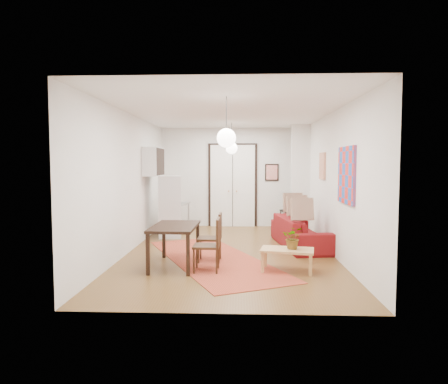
{
  "coord_description": "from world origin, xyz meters",
  "views": [
    {
      "loc": [
        0.21,
        -8.29,
        1.84
      ],
      "look_at": [
        -0.12,
        0.15,
        1.25
      ],
      "focal_mm": 32.0,
      "sensor_mm": 36.0,
      "label": 1
    }
  ],
  "objects_px": {
    "sofa": "(301,232)",
    "kitchen_counter": "(176,215)",
    "dining_table": "(175,230)",
    "dining_chair_far": "(207,240)",
    "black_side_chair": "(290,207)",
    "dining_chair_near": "(210,233)",
    "fridge": "(170,207)",
    "coffee_table": "(287,252)"
  },
  "relations": [
    {
      "from": "sofa",
      "to": "coffee_table",
      "type": "distance_m",
      "value": 2.2
    },
    {
      "from": "coffee_table",
      "to": "dining_chair_far",
      "type": "distance_m",
      "value": 1.4
    },
    {
      "from": "kitchen_counter",
      "to": "black_side_chair",
      "type": "distance_m",
      "value": 3.32
    },
    {
      "from": "kitchen_counter",
      "to": "dining_chair_near",
      "type": "distance_m",
      "value": 3.19
    },
    {
      "from": "sofa",
      "to": "coffee_table",
      "type": "height_order",
      "value": "sofa"
    },
    {
      "from": "dining_chair_far",
      "to": "black_side_chair",
      "type": "relative_size",
      "value": 0.9
    },
    {
      "from": "dining_table",
      "to": "black_side_chair",
      "type": "distance_m",
      "value": 5.18
    },
    {
      "from": "black_side_chair",
      "to": "dining_chair_far",
      "type": "bearing_deg",
      "value": 53.08
    },
    {
      "from": "sofa",
      "to": "kitchen_counter",
      "type": "bearing_deg",
      "value": 54.65
    },
    {
      "from": "sofa",
      "to": "kitchen_counter",
      "type": "relative_size",
      "value": 2.06
    },
    {
      "from": "sofa",
      "to": "dining_chair_far",
      "type": "height_order",
      "value": "dining_chair_far"
    },
    {
      "from": "dining_chair_near",
      "to": "kitchen_counter",
      "type": "bearing_deg",
      "value": -157.84
    },
    {
      "from": "fridge",
      "to": "dining_chair_far",
      "type": "relative_size",
      "value": 1.68
    },
    {
      "from": "dining_chair_near",
      "to": "dining_chair_far",
      "type": "distance_m",
      "value": 0.7
    },
    {
      "from": "sofa",
      "to": "fridge",
      "type": "distance_m",
      "value": 3.31
    },
    {
      "from": "dining_chair_near",
      "to": "dining_chair_far",
      "type": "relative_size",
      "value": 1.0
    },
    {
      "from": "dining_table",
      "to": "dining_chair_near",
      "type": "distance_m",
      "value": 0.76
    },
    {
      "from": "sofa",
      "to": "dining_chair_near",
      "type": "bearing_deg",
      "value": 117.45
    },
    {
      "from": "kitchen_counter",
      "to": "dining_table",
      "type": "xyz_separation_m",
      "value": [
        0.53,
        -3.42,
        0.17
      ]
    },
    {
      "from": "black_side_chair",
      "to": "sofa",
      "type": "bearing_deg",
      "value": 74.71
    },
    {
      "from": "sofa",
      "to": "dining_table",
      "type": "relative_size",
      "value": 1.67
    },
    {
      "from": "coffee_table",
      "to": "black_side_chair",
      "type": "relative_size",
      "value": 0.94
    },
    {
      "from": "dining_chair_far",
      "to": "dining_chair_near",
      "type": "bearing_deg",
      "value": -178.67
    },
    {
      "from": "dining_chair_far",
      "to": "black_side_chair",
      "type": "bearing_deg",
      "value": 158.3
    },
    {
      "from": "fridge",
      "to": "dining_chair_near",
      "type": "bearing_deg",
      "value": -71.64
    },
    {
      "from": "black_side_chair",
      "to": "dining_chair_near",
      "type": "bearing_deg",
      "value": 49.6
    },
    {
      "from": "sofa",
      "to": "dining_table",
      "type": "height_order",
      "value": "dining_table"
    },
    {
      "from": "coffee_table",
      "to": "dining_table",
      "type": "bearing_deg",
      "value": 171.35
    },
    {
      "from": "fridge",
      "to": "black_side_chair",
      "type": "relative_size",
      "value": 1.51
    },
    {
      "from": "fridge",
      "to": "black_side_chair",
      "type": "xyz_separation_m",
      "value": [
        3.19,
        1.65,
        -0.17
      ]
    },
    {
      "from": "dining_table",
      "to": "dining_chair_far",
      "type": "height_order",
      "value": "dining_chair_far"
    },
    {
      "from": "sofa",
      "to": "kitchen_counter",
      "type": "distance_m",
      "value": 3.47
    },
    {
      "from": "fridge",
      "to": "sofa",
      "type": "bearing_deg",
      "value": -25.7
    },
    {
      "from": "coffee_table",
      "to": "fridge",
      "type": "relative_size",
      "value": 0.62
    },
    {
      "from": "dining_table",
      "to": "dining_chair_near",
      "type": "bearing_deg",
      "value": 36.35
    },
    {
      "from": "fridge",
      "to": "dining_chair_near",
      "type": "height_order",
      "value": "fridge"
    },
    {
      "from": "kitchen_counter",
      "to": "dining_chair_near",
      "type": "bearing_deg",
      "value": -61.17
    },
    {
      "from": "coffee_table",
      "to": "sofa",
      "type": "bearing_deg",
      "value": 75.15
    },
    {
      "from": "kitchen_counter",
      "to": "dining_chair_near",
      "type": "height_order",
      "value": "dining_chair_near"
    },
    {
      "from": "fridge",
      "to": "dining_chair_far",
      "type": "height_order",
      "value": "fridge"
    },
    {
      "from": "kitchen_counter",
      "to": "dining_table",
      "type": "relative_size",
      "value": 0.81
    },
    {
      "from": "dining_chair_near",
      "to": "sofa",
      "type": "bearing_deg",
      "value": 126.77
    }
  ]
}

